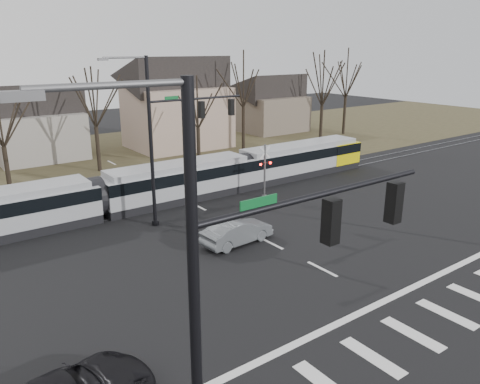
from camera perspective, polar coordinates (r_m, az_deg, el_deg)
ground at (r=22.93m, az=13.63°, el=-10.93°), size 140.00×140.00×0.00m
grass_verge at (r=48.61m, az=-16.24°, el=3.90°), size 140.00×28.00×0.01m
crosswalk at (r=20.97m, az=22.19°, el=-14.63°), size 27.00×2.60×0.01m
stop_line at (r=21.98m, az=17.27°, el=-12.54°), size 28.00×0.35×0.01m
lane_dashes at (r=34.47m, az=-6.88°, el=-0.86°), size 0.18×30.00×0.01m
rail_pair at (r=34.30m, az=-6.71°, el=-0.91°), size 90.00×1.52×0.06m
tram at (r=33.81m, az=-7.69°, el=1.41°), size 36.60×2.72×2.77m
sedan at (r=26.42m, az=-0.36°, el=-4.84°), size 2.19×4.55×1.42m
signal_pole_near_left at (r=9.95m, az=2.59°, el=-12.50°), size 9.28×0.44×10.20m
signal_pole_far at (r=28.99m, az=-8.01°, el=7.26°), size 9.28×0.44×10.20m
rail_crossing_signal at (r=34.08m, az=3.03°, el=2.32°), size 1.08×0.36×4.00m
tree_row at (r=43.00m, az=-11.43°, el=9.36°), size 59.20×7.20×10.00m
house_b at (r=50.35m, az=-23.61°, el=8.19°), size 8.64×7.56×7.65m
house_c at (r=52.31m, az=-7.71°, el=11.14°), size 10.80×8.64×10.10m
house_d at (r=62.52m, az=3.79°, el=11.06°), size 8.64×7.56×7.65m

